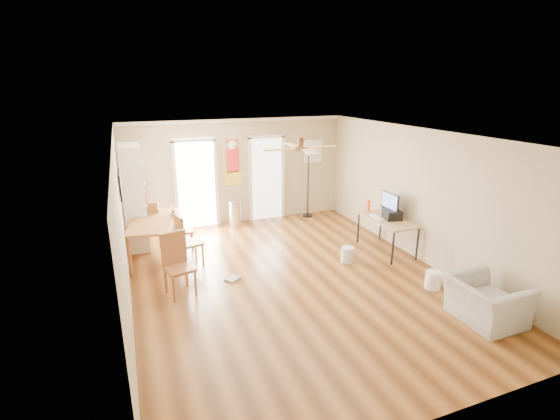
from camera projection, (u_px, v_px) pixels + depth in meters
name	position (u px, v px, depth m)	size (l,w,h in m)	color
floor	(292.00, 280.00, 7.35)	(7.00, 7.00, 0.00)	brown
ceiling	(293.00, 135.00, 6.58)	(5.50, 7.00, 0.00)	silver
wall_back	(238.00, 172.00, 10.08)	(5.50, 0.04, 2.60)	beige
wall_front	(436.00, 315.00, 3.85)	(5.50, 0.04, 2.60)	beige
wall_left	(122.00, 232.00, 6.01)	(0.04, 7.00, 2.60)	beige
wall_right	(422.00, 196.00, 7.92)	(0.04, 7.00, 2.60)	beige
crown_molding	(293.00, 138.00, 6.59)	(5.50, 7.00, 0.08)	white
kitchen_doorway	(196.00, 185.00, 9.78)	(0.90, 0.10, 2.10)	white
bathroom_doorway	(266.00, 179.00, 10.40)	(0.80, 0.10, 2.10)	white
wall_decal	(233.00, 162.00, 9.94)	(0.46, 0.03, 1.10)	red
ac_grille	(313.00, 151.00, 10.64)	(0.50, 0.04, 0.60)	white
framed_poster	(120.00, 184.00, 7.15)	(0.04, 0.66, 0.48)	black
ceiling_fan	(301.00, 148.00, 6.36)	(1.24, 1.24, 0.20)	#593819
bookshelf	(133.00, 197.00, 8.57)	(0.44, 1.00, 2.21)	silver
dining_table	(158.00, 239.00, 8.16)	(0.96, 1.61, 0.80)	#A36734
dining_chair_right_a	(183.00, 228.00, 8.57)	(0.39, 0.39, 0.94)	#9A5E31
dining_chair_right_b	(190.00, 240.00, 7.81)	(0.42, 0.42, 1.03)	#A46635
dining_chair_near	(179.00, 266.00, 6.70)	(0.43, 0.43, 1.05)	#A56035
dining_chair_far	(152.00, 223.00, 8.76)	(0.42, 0.42, 1.02)	brown
trash_can	(235.00, 213.00, 10.05)	(0.30, 0.30, 0.64)	silver
torchiere_lamp	(308.00, 184.00, 10.60)	(0.34, 0.34, 1.79)	black
computer_desk	(386.00, 235.00, 8.52)	(0.67, 1.33, 0.71)	tan
imac	(390.00, 205.00, 8.46)	(0.08, 0.56, 0.52)	black
keyboard	(377.00, 217.00, 8.49)	(0.14, 0.44, 0.02)	white
printer	(392.00, 214.00, 8.39)	(0.32, 0.37, 0.19)	black
orange_bottle	(368.00, 206.00, 8.91)	(0.08, 0.08, 0.24)	#FA5516
wastebasket_a	(347.00, 255.00, 8.06)	(0.26, 0.26, 0.30)	silver
wastebasket_b	(433.00, 280.00, 7.01)	(0.27, 0.27, 0.31)	white
floor_cloth	(233.00, 279.00, 7.35)	(0.26, 0.20, 0.04)	#9C9C97
armchair	(485.00, 301.00, 6.00)	(1.00, 0.87, 0.65)	#B0B0AA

